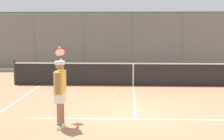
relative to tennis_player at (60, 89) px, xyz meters
name	(u,v)px	position (x,y,z in m)	size (l,w,h in m)	color
ground_plane	(135,112)	(-1.87, -1.71, -0.97)	(60.00, 60.00, 0.00)	#B27551
court_line_markings	(136,121)	(-1.87, -0.66, -0.97)	(7.89, 10.21, 0.01)	white
fence_backdrop	(132,41)	(-1.87, -12.26, 0.66)	(19.41, 1.37, 3.28)	slate
tennis_net	(133,74)	(-1.87, -6.51, -0.48)	(10.14, 0.09, 1.07)	#2D2D2D
tennis_player	(60,89)	(0.00, 0.00, 0.00)	(0.44, 1.40, 1.95)	silver
tennis_ball_near_baseline	(112,88)	(-1.01, -5.72, -0.94)	(0.07, 0.07, 0.07)	#D6E042
tennis_ball_by_sideline	(54,103)	(0.74, -2.77, -0.94)	(0.07, 0.07, 0.07)	#CCDB33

